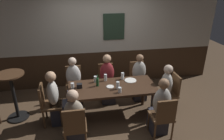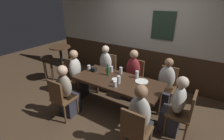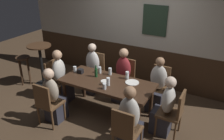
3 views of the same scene
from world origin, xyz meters
TOP-DOWN VIEW (x-y plane):
  - ground_plane at (0.00, 0.00)m, footprint 12.00×12.00m
  - wall_back at (0.00, 1.65)m, footprint 6.40×0.13m
  - dining_table at (0.00, 0.00)m, footprint 1.80×0.81m
  - chair_head_east at (1.31, 0.00)m, footprint 0.40×0.40m
  - chair_head_west at (-1.31, 0.00)m, footprint 0.40×0.40m
  - chair_right_near at (0.79, -0.82)m, footprint 0.40×0.40m
  - chair_mid_far at (0.00, 0.82)m, footprint 0.40×0.40m
  - chair_right_far at (0.79, 0.82)m, footprint 0.40×0.40m
  - chair_left_far at (-0.79, 0.82)m, footprint 0.40×0.40m
  - chair_left_near at (-0.79, -0.82)m, footprint 0.40×0.40m
  - person_head_east at (1.15, 0.00)m, footprint 0.37×0.34m
  - person_head_west at (-1.15, 0.00)m, footprint 0.37×0.34m
  - person_right_near at (0.79, -0.66)m, footprint 0.34×0.37m
  - person_mid_far at (-0.00, 0.66)m, footprint 0.34×0.37m
  - person_right_far at (0.79, 0.66)m, footprint 0.34×0.37m
  - person_left_far at (-0.79, 0.66)m, footprint 0.34×0.37m
  - person_left_near at (-0.79, -0.66)m, footprint 0.34×0.37m
  - highball_clear at (0.09, -0.11)m, footprint 0.07×0.07m
  - beer_glass_tall at (-0.10, 0.29)m, footprint 0.07×0.07m
  - pint_glass_stout at (0.10, -0.27)m, footprint 0.07×0.07m
  - beer_glass_half at (-0.80, 0.06)m, footprint 0.07×0.07m
  - tumbler_short at (-0.32, 0.26)m, footprint 0.06×0.06m
  - pint_glass_pale at (0.28, 0.30)m, footprint 0.07×0.07m
  - beer_bottle_green at (-0.30, 0.08)m, footprint 0.06×0.06m
  - plate_white_large at (0.44, 0.19)m, footprint 0.26×0.26m
  - plate_white_small at (-0.05, -0.01)m, footprint 0.15×0.15m
  - condiment_caddy at (-0.67, 0.06)m, footprint 0.11×0.09m
  - side_bar_table at (-2.02, 0.31)m, footprint 0.56×0.56m
  - bar_stool at (-2.47, 0.16)m, footprint 0.34×0.34m

SIDE VIEW (x-z plane):
  - ground_plane at x=0.00m, z-range 0.00..0.00m
  - person_left_near at x=-0.79m, z-range -0.09..1.03m
  - person_head_east at x=1.15m, z-range -0.09..1.04m
  - person_right_far at x=0.79m, z-range -0.09..1.05m
  - person_left_far at x=-0.79m, z-range -0.09..1.08m
  - chair_head_east at x=1.31m, z-range 0.06..0.94m
  - chair_head_west at x=-1.31m, z-range 0.06..0.94m
  - chair_right_near at x=0.79m, z-range 0.06..0.94m
  - chair_mid_far at x=0.00m, z-range 0.06..0.94m
  - chair_right_far at x=0.79m, z-range 0.06..0.94m
  - chair_left_far at x=-0.79m, z-range 0.06..0.94m
  - chair_left_near at x=-0.79m, z-range 0.06..0.94m
  - person_head_west at x=-1.15m, z-range -0.09..1.08m
  - person_right_near at x=0.79m, z-range -0.09..1.09m
  - person_mid_far at x=0.00m, z-range -0.09..1.10m
  - bar_stool at x=-2.47m, z-range 0.20..0.92m
  - side_bar_table at x=-2.02m, z-range 0.09..1.14m
  - dining_table at x=0.00m, z-range 0.29..1.03m
  - plate_white_large at x=0.44m, z-range 0.74..0.75m
  - plate_white_small at x=-0.05m, z-range 0.74..0.75m
  - condiment_caddy at x=-0.67m, z-range 0.74..0.83m
  - pint_glass_stout at x=0.10m, z-range 0.73..0.84m
  - beer_glass_half at x=-0.80m, z-range 0.73..0.85m
  - tumbler_short at x=-0.32m, z-range 0.73..0.87m
  - pint_glass_pale at x=0.28m, z-range 0.73..0.88m
  - beer_glass_tall at x=-0.10m, z-range 0.74..0.88m
  - highball_clear at x=0.09m, z-range 0.74..0.89m
  - beer_bottle_green at x=-0.30m, z-range 0.71..0.96m
  - wall_back at x=0.00m, z-range 0.00..2.60m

